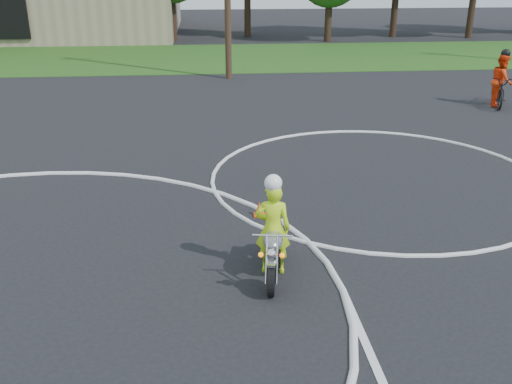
{
  "coord_description": "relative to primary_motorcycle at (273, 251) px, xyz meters",
  "views": [
    {
      "loc": [
        3.9,
        -4.68,
        4.92
      ],
      "look_at": [
        4.75,
        4.67,
        1.1
      ],
      "focal_mm": 40.0,
      "sensor_mm": 36.0,
      "label": 1
    }
  ],
  "objects": [
    {
      "name": "primary_motorcycle",
      "position": [
        0.0,
        0.0,
        0.0
      ],
      "size": [
        0.69,
        1.81,
        0.96
      ],
      "rotation": [
        0.0,
        0.0,
        -0.16
      ],
      "color": "black",
      "rests_on": "ground"
    },
    {
      "name": "rider_primary_grp",
      "position": [
        0.0,
        0.13,
        0.39
      ],
      "size": [
        0.64,
        0.47,
        1.77
      ],
      "rotation": [
        0.0,
        0.0,
        -0.16
      ],
      "color": "#CCFF1A",
      "rests_on": "ground"
    },
    {
      "name": "grass_strip",
      "position": [
        -4.94,
        23.37,
        -0.45
      ],
      "size": [
        120.0,
        10.0,
        0.02
      ],
      "primitive_type": "cube",
      "color": "#1E4714",
      "rests_on": "ground"
    },
    {
      "name": "traffic_cones",
      "position": [
        -0.29,
        -0.41,
        -0.33
      ],
      "size": [
        20.89,
        11.85,
        0.3
      ],
      "color": "#E2480B",
      "rests_on": "ground"
    },
    {
      "name": "rider_second_grp",
      "position": [
        9.58,
        11.25,
        0.25
      ],
      "size": [
        1.45,
        2.24,
        2.04
      ],
      "rotation": [
        0.0,
        0.0,
        -0.37
      ],
      "color": "black",
      "rests_on": "ground"
    },
    {
      "name": "course_markings",
      "position": [
        -2.77,
        0.72,
        -0.46
      ],
      "size": [
        19.05,
        19.05,
        0.12
      ],
      "color": "silver",
      "rests_on": "ground"
    }
  ]
}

